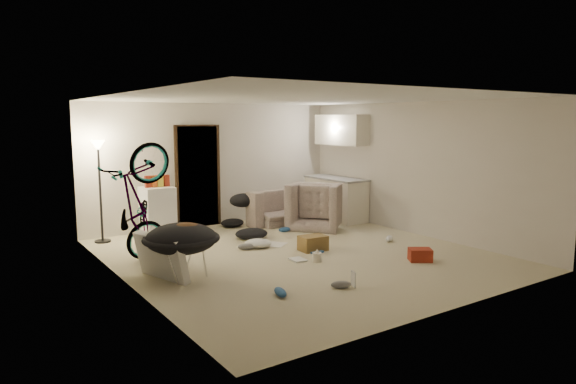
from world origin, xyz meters
TOP-DOWN VIEW (x-y plane):
  - floor at (0.00, 0.00)m, footprint 5.50×6.00m
  - ceiling at (0.00, 0.00)m, footprint 5.50×6.00m
  - wall_back at (0.00, 3.01)m, footprint 5.50×0.02m
  - wall_front at (0.00, -3.01)m, footprint 5.50×0.02m
  - wall_left at (-2.76, 0.00)m, footprint 0.02×6.00m
  - wall_right at (2.76, 0.00)m, footprint 0.02×6.00m
  - doorway at (-0.40, 2.97)m, footprint 0.85×0.10m
  - door_trim at (-0.40, 2.94)m, footprint 0.97×0.04m
  - floor_lamp at (-2.40, 2.65)m, footprint 0.28×0.28m
  - kitchen_counter at (2.43, 2.00)m, footprint 0.60×1.50m
  - counter_top at (2.43, 2.00)m, footprint 0.64×1.54m
  - kitchen_uppers at (2.56, 2.00)m, footprint 0.38×1.40m
  - sofa at (1.31, 2.45)m, footprint 1.89×0.82m
  - armchair at (1.64, 1.58)m, footprint 1.36×1.38m
  - bicycle at (-2.30, 0.94)m, footprint 1.96×1.06m
  - book_asset at (-0.36, -1.82)m, footprint 0.24×0.21m
  - mini_fridge at (-1.40, 2.55)m, footprint 0.55×0.55m
  - snack_box_0 at (-1.57, 2.55)m, footprint 0.10×0.07m
  - snack_box_1 at (-1.45, 2.55)m, footprint 0.11×0.09m
  - snack_box_2 at (-1.33, 2.55)m, footprint 0.10×0.08m
  - snack_box_3 at (-1.21, 2.55)m, footprint 0.11×0.09m
  - saucer_chair at (-2.03, -0.09)m, footprint 1.06×1.06m
  - hoodie at (-1.98, -0.12)m, footprint 0.55×0.48m
  - sofa_drape at (0.36, 2.45)m, footprint 0.58×0.48m
  - tv_box at (-2.30, -0.03)m, footprint 0.50×0.97m
  - drink_case_a at (0.36, 0.07)m, footprint 0.46×0.34m
  - drink_case_b at (1.34, -1.39)m, footprint 0.42×0.40m
  - juicer at (-0.01, -0.53)m, footprint 0.14×0.14m
  - newspaper at (0.01, 0.82)m, footprint 0.60×0.63m
  - book_blue at (0.29, -0.03)m, footprint 0.28×0.33m
  - book_white at (-0.21, -0.30)m, footprint 0.22×0.28m
  - shoe_0 at (0.76, 1.52)m, footprint 0.26×0.13m
  - shoe_1 at (-0.55, 0.72)m, footprint 0.31×0.23m
  - shoe_2 at (-1.33, -1.52)m, footprint 0.16×0.30m
  - shoe_3 at (-0.51, -1.71)m, footprint 0.29×0.23m
  - shoe_4 at (1.88, -0.19)m, footprint 0.30×0.26m
  - clothes_lump_a at (-0.07, 1.37)m, footprint 0.69×0.62m
  - clothes_lump_b at (0.16, 2.55)m, footprint 0.66×0.63m
  - clothes_lump_c at (-0.29, 0.77)m, footprint 0.61×0.60m

SIDE VIEW (x-z plane):
  - floor at x=0.00m, z-range -0.02..0.00m
  - newspaper at x=0.01m, z-range 0.00..0.01m
  - book_asset at x=-0.36m, z-range 0.00..0.02m
  - book_white at x=-0.21m, z-range 0.00..0.02m
  - book_blue at x=0.29m, z-range 0.00..0.03m
  - shoe_0 at x=0.76m, z-range 0.00..0.09m
  - shoe_3 at x=-0.51m, z-range 0.00..0.10m
  - shoe_2 at x=-1.33m, z-range 0.00..0.10m
  - shoe_4 at x=1.88m, z-range 0.00..0.11m
  - shoe_1 at x=-0.55m, z-range 0.00..0.11m
  - clothes_lump_c at x=-0.29m, z-range 0.00..0.14m
  - clothes_lump_b at x=0.16m, z-range 0.00..0.16m
  - juicer at x=-0.01m, z-range -0.02..0.18m
  - clothes_lump_a at x=-0.07m, z-range 0.00..0.19m
  - drink_case_b at x=1.34m, z-range 0.00..0.20m
  - drink_case_a at x=0.36m, z-range 0.00..0.25m
  - sofa at x=1.31m, z-range 0.00..0.54m
  - tv_box at x=-2.30m, z-range 0.00..0.63m
  - armchair at x=1.64m, z-range 0.00..0.68m
  - kitchen_counter at x=2.43m, z-range 0.00..0.88m
  - saucer_chair at x=-2.03m, z-range 0.07..0.82m
  - mini_fridge at x=-1.40m, z-range 0.00..0.93m
  - bicycle at x=-2.30m, z-range -0.05..1.03m
  - sofa_drape at x=0.36m, z-range 0.40..0.68m
  - hoodie at x=-1.98m, z-range 0.55..0.77m
  - counter_top at x=2.43m, z-range 0.88..0.92m
  - snack_box_0 at x=-1.57m, z-range 0.85..1.15m
  - snack_box_1 at x=-1.45m, z-range 0.85..1.15m
  - snack_box_2 at x=-1.33m, z-range 0.85..1.15m
  - snack_box_3 at x=-1.21m, z-range 0.85..1.15m
  - doorway at x=-0.40m, z-range 0.00..2.04m
  - door_trim at x=-0.40m, z-range -0.03..2.07m
  - wall_back at x=0.00m, z-range 0.00..2.50m
  - wall_front at x=0.00m, z-range 0.00..2.50m
  - wall_left at x=-2.76m, z-range 0.00..2.50m
  - wall_right at x=2.76m, z-range 0.00..2.50m
  - floor_lamp at x=-2.40m, z-range 0.40..2.21m
  - kitchen_uppers at x=2.56m, z-range 1.62..2.27m
  - ceiling at x=0.00m, z-range 2.50..2.52m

